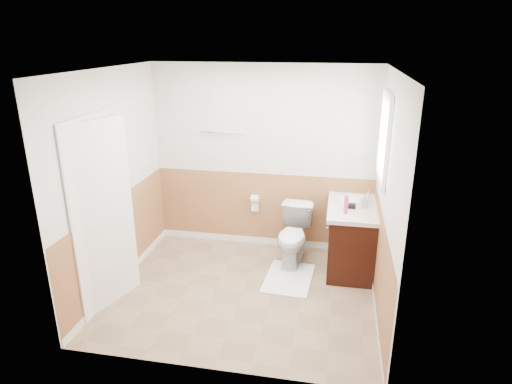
% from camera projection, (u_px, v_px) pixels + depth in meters
% --- Properties ---
extents(floor, '(3.00, 3.00, 0.00)m').
position_uv_depth(floor, '(244.00, 291.00, 5.14)').
color(floor, '#8C7051').
rests_on(floor, ground).
extents(ceiling, '(3.00, 3.00, 0.00)m').
position_uv_depth(ceiling, '(241.00, 70.00, 4.30)').
color(ceiling, white).
rests_on(ceiling, floor).
extents(wall_back, '(3.00, 0.00, 3.00)m').
position_uv_depth(wall_back, '(263.00, 159.00, 5.92)').
color(wall_back, silver).
rests_on(wall_back, floor).
extents(wall_front, '(3.00, 0.00, 3.00)m').
position_uv_depth(wall_front, '(208.00, 243.00, 3.52)').
color(wall_front, silver).
rests_on(wall_front, floor).
extents(wall_left, '(0.00, 3.00, 3.00)m').
position_uv_depth(wall_left, '(113.00, 182.00, 4.98)').
color(wall_left, silver).
rests_on(wall_left, floor).
extents(wall_right, '(0.00, 3.00, 3.00)m').
position_uv_depth(wall_right, '(387.00, 199.00, 4.46)').
color(wall_right, silver).
rests_on(wall_right, floor).
extents(wainscot_back, '(3.00, 0.00, 3.00)m').
position_uv_depth(wainscot_back, '(263.00, 211.00, 6.16)').
color(wainscot_back, '#A36A41').
rests_on(wainscot_back, floor).
extents(wainscot_front, '(3.00, 0.00, 3.00)m').
position_uv_depth(wainscot_front, '(211.00, 321.00, 3.78)').
color(wainscot_front, '#A36A41').
rests_on(wainscot_front, floor).
extents(wainscot_left, '(0.00, 2.60, 2.60)m').
position_uv_depth(wainscot_left, '(121.00, 242.00, 5.23)').
color(wainscot_left, '#A36A41').
rests_on(wainscot_left, floor).
extents(wainscot_right, '(0.00, 2.60, 2.60)m').
position_uv_depth(wainscot_right, '(379.00, 265.00, 4.71)').
color(wainscot_right, '#A36A41').
rests_on(wainscot_right, floor).
extents(toilet, '(0.46, 0.76, 0.75)m').
position_uv_depth(toilet, '(293.00, 236.00, 5.69)').
color(toilet, white).
rests_on(toilet, floor).
extents(bath_mat, '(0.60, 0.83, 0.02)m').
position_uv_depth(bath_mat, '(289.00, 278.00, 5.40)').
color(bath_mat, white).
rests_on(bath_mat, floor).
extents(vanity_cabinet, '(0.55, 1.10, 0.80)m').
position_uv_depth(vanity_cabinet, '(351.00, 237.00, 5.59)').
color(vanity_cabinet, black).
rests_on(vanity_cabinet, floor).
extents(vanity_knob_left, '(0.03, 0.03, 0.03)m').
position_uv_depth(vanity_knob_left, '(327.00, 228.00, 5.50)').
color(vanity_knob_left, silver).
rests_on(vanity_knob_left, vanity_cabinet).
extents(vanity_knob_right, '(0.03, 0.03, 0.03)m').
position_uv_depth(vanity_knob_right, '(328.00, 222.00, 5.68)').
color(vanity_knob_right, silver).
rests_on(vanity_knob_right, vanity_cabinet).
extents(countertop, '(0.60, 1.15, 0.05)m').
position_uv_depth(countertop, '(353.00, 206.00, 5.45)').
color(countertop, beige).
rests_on(countertop, vanity_cabinet).
extents(sink_basin, '(0.36, 0.36, 0.02)m').
position_uv_depth(sink_basin, '(353.00, 199.00, 5.58)').
color(sink_basin, white).
rests_on(sink_basin, countertop).
extents(faucet, '(0.02, 0.02, 0.14)m').
position_uv_depth(faucet, '(368.00, 196.00, 5.52)').
color(faucet, silver).
rests_on(faucet, countertop).
extents(lotion_bottle, '(0.05, 0.05, 0.22)m').
position_uv_depth(lotion_bottle, '(346.00, 205.00, 5.12)').
color(lotion_bottle, '#C63377').
rests_on(lotion_bottle, countertop).
extents(soap_dispenser, '(0.09, 0.09, 0.17)m').
position_uv_depth(soap_dispenser, '(364.00, 201.00, 5.31)').
color(soap_dispenser, '#9BA1AE').
rests_on(soap_dispenser, countertop).
extents(hair_dryer_body, '(0.14, 0.07, 0.07)m').
position_uv_depth(hair_dryer_body, '(350.00, 206.00, 5.30)').
color(hair_dryer_body, black).
rests_on(hair_dryer_body, countertop).
extents(hair_dryer_handle, '(0.03, 0.03, 0.07)m').
position_uv_depth(hair_dryer_handle, '(347.00, 207.00, 5.34)').
color(hair_dryer_handle, black).
rests_on(hair_dryer_handle, countertop).
extents(mirror_panel, '(0.02, 0.35, 0.90)m').
position_uv_depth(mirror_panel, '(379.00, 145.00, 5.38)').
color(mirror_panel, silver).
rests_on(mirror_panel, wall_right).
extents(window_frame, '(0.04, 0.80, 1.00)m').
position_uv_depth(window_frame, '(384.00, 138.00, 4.84)').
color(window_frame, white).
rests_on(window_frame, wall_right).
extents(window_glass, '(0.01, 0.70, 0.90)m').
position_uv_depth(window_glass, '(385.00, 138.00, 4.84)').
color(window_glass, white).
rests_on(window_glass, wall_right).
extents(door, '(0.29, 0.78, 2.04)m').
position_uv_depth(door, '(104.00, 217.00, 4.62)').
color(door, white).
rests_on(door, wall_left).
extents(door_frame, '(0.02, 0.92, 2.10)m').
position_uv_depth(door_frame, '(97.00, 215.00, 4.63)').
color(door_frame, white).
rests_on(door_frame, wall_left).
extents(door_knob, '(0.06, 0.06, 0.06)m').
position_uv_depth(door_knob, '(124.00, 212.00, 4.94)').
color(door_knob, silver).
rests_on(door_knob, door).
extents(towel_bar, '(0.62, 0.02, 0.02)m').
position_uv_depth(towel_bar, '(222.00, 133.00, 5.86)').
color(towel_bar, silver).
rests_on(towel_bar, wall_back).
extents(tp_holder_bar, '(0.14, 0.02, 0.02)m').
position_uv_depth(tp_holder_bar, '(255.00, 199.00, 6.06)').
color(tp_holder_bar, silver).
rests_on(tp_holder_bar, wall_back).
extents(tp_roll, '(0.10, 0.11, 0.11)m').
position_uv_depth(tp_roll, '(255.00, 199.00, 6.06)').
color(tp_roll, white).
rests_on(tp_roll, tp_holder_bar).
extents(tp_sheet, '(0.10, 0.01, 0.16)m').
position_uv_depth(tp_sheet, '(255.00, 206.00, 6.09)').
color(tp_sheet, white).
rests_on(tp_sheet, tp_roll).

